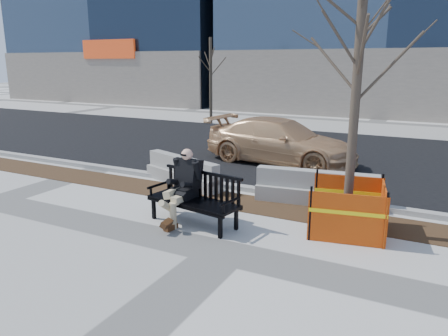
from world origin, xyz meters
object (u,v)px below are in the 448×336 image
(seated_man, at_px, (185,220))
(jersey_barrier_left, at_px, (183,184))
(bench, at_px, (194,224))
(tree_fence, at_px, (346,231))
(jersey_barrier_right, at_px, (315,203))
(sedan, at_px, (280,163))

(seated_man, bearing_deg, jersey_barrier_left, 132.59)
(bench, relative_size, seated_man, 1.34)
(seated_man, relative_size, tree_fence, 0.29)
(jersey_barrier_right, bearing_deg, jersey_barrier_left, 173.14)
(tree_fence, xyz_separation_m, sedan, (-3.16, 4.94, 0.00))
(tree_fence, distance_m, sedan, 5.87)
(tree_fence, height_order, sedan, tree_fence)
(sedan, bearing_deg, jersey_barrier_left, 164.19)
(sedan, xyz_separation_m, jersey_barrier_right, (2.16, -3.56, 0.00))
(bench, xyz_separation_m, jersey_barrier_right, (1.90, 2.43, 0.00))
(seated_man, xyz_separation_m, jersey_barrier_left, (-1.51, 2.30, 0.00))
(tree_fence, relative_size, jersey_barrier_right, 1.87)
(bench, relative_size, sedan, 0.40)
(bench, bearing_deg, jersey_barrier_right, 61.37)
(bench, bearing_deg, jersey_barrier_left, 135.91)
(bench, bearing_deg, seated_man, 169.17)
(seated_man, xyz_separation_m, tree_fence, (3.17, 0.95, 0.00))
(bench, xyz_separation_m, jersey_barrier_left, (-1.79, 2.40, 0.00))
(bench, height_order, jersey_barrier_left, bench)
(tree_fence, height_order, jersey_barrier_left, tree_fence)
(bench, relative_size, jersey_barrier_right, 0.72)
(tree_fence, bearing_deg, jersey_barrier_right, 125.71)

